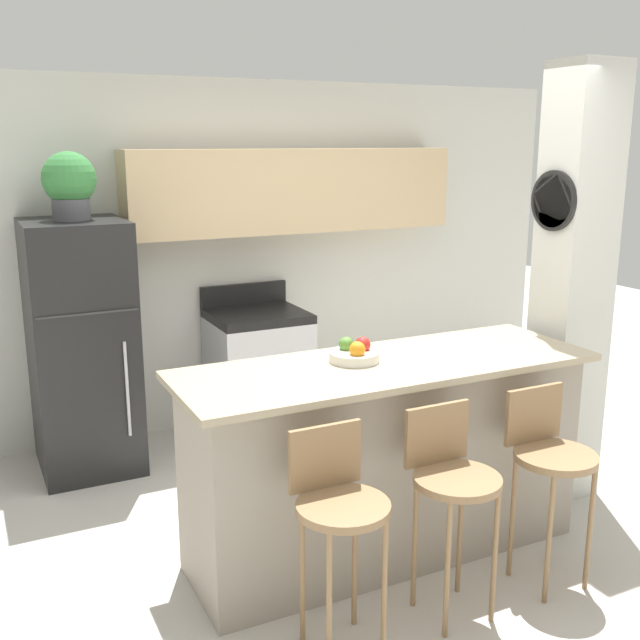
# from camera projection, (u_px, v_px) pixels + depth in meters

# --- Properties ---
(ground_plane) EXTENTS (14.00, 14.00, 0.00)m
(ground_plane) POSITION_uv_depth(u_px,v_px,m) (383.00, 549.00, 3.98)
(ground_plane) COLOR beige
(wall_back) EXTENTS (5.60, 0.38, 2.55)m
(wall_back) POSITION_uv_depth(u_px,v_px,m) (256.00, 232.00, 5.57)
(wall_back) COLOR silver
(wall_back) RESTS_ON ground_plane
(pillar_right) EXTENTS (0.38, 0.34, 2.55)m
(pillar_right) POSITION_uv_depth(u_px,v_px,m) (572.00, 288.00, 4.37)
(pillar_right) COLOR silver
(pillar_right) RESTS_ON ground_plane
(counter_bar) EXTENTS (2.15, 0.73, 1.04)m
(counter_bar) POSITION_uv_depth(u_px,v_px,m) (385.00, 458.00, 3.85)
(counter_bar) COLOR gray
(counter_bar) RESTS_ON ground_plane
(refrigerator) EXTENTS (0.62, 0.74, 1.64)m
(refrigerator) POSITION_uv_depth(u_px,v_px,m) (82.00, 347.00, 4.83)
(refrigerator) COLOR black
(refrigerator) RESTS_ON ground_plane
(stove_range) EXTENTS (0.67, 0.60, 1.07)m
(stove_range) POSITION_uv_depth(u_px,v_px,m) (258.00, 371.00, 5.51)
(stove_range) COLOR silver
(stove_range) RESTS_ON ground_plane
(bar_stool_left) EXTENTS (0.39, 0.39, 0.96)m
(bar_stool_left) POSITION_uv_depth(u_px,v_px,m) (339.00, 507.00, 3.09)
(bar_stool_left) COLOR olive
(bar_stool_left) RESTS_ON ground_plane
(bar_stool_mid) EXTENTS (0.39, 0.39, 0.96)m
(bar_stool_mid) POSITION_uv_depth(u_px,v_px,m) (452.00, 480.00, 3.33)
(bar_stool_mid) COLOR olive
(bar_stool_mid) RESTS_ON ground_plane
(bar_stool_right) EXTENTS (0.39, 0.39, 0.96)m
(bar_stool_right) POSITION_uv_depth(u_px,v_px,m) (549.00, 457.00, 3.57)
(bar_stool_right) COLOR olive
(bar_stool_right) RESTS_ON ground_plane
(potted_plant_on_fridge) EXTENTS (0.33, 0.33, 0.42)m
(potted_plant_on_fridge) POSITION_uv_depth(u_px,v_px,m) (69.00, 183.00, 4.59)
(potted_plant_on_fridge) COLOR #4C4C51
(potted_plant_on_fridge) RESTS_ON refrigerator
(fruit_bowl) EXTENTS (0.25, 0.25, 0.12)m
(fruit_bowl) POSITION_uv_depth(u_px,v_px,m) (355.00, 353.00, 3.74)
(fruit_bowl) COLOR silver
(fruit_bowl) RESTS_ON counter_bar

